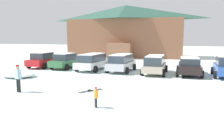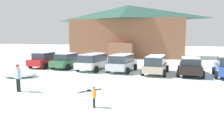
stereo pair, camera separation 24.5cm
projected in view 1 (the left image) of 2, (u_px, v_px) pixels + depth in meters
ground at (40, 126)px, 8.11m from camera, size 160.00×160.00×0.00m
ski_lodge at (126, 31)px, 37.41m from camera, size 19.70×9.69×8.68m
parked_red_sedan at (43, 60)px, 24.01m from camera, size 2.29×4.40×1.67m
parked_green_coupe at (66, 61)px, 23.13m from camera, size 2.16×4.25×1.62m
parked_white_suv at (92, 61)px, 21.89m from camera, size 2.30×4.75×1.66m
parked_silver_wagon at (121, 62)px, 20.96m from camera, size 2.22×4.36×1.67m
parked_beige_suv at (155, 64)px, 19.74m from camera, size 2.12×4.60×1.65m
parked_black_sedan at (189, 66)px, 19.10m from camera, size 2.25×4.54×1.56m
skier_child_in_orange_jacket at (96, 96)px, 10.19m from camera, size 0.28×0.28×0.99m
skier_adult_in_blue_parka at (18, 77)px, 13.05m from camera, size 0.59×0.35×1.67m
pair_of_skis at (91, 91)px, 13.44m from camera, size 1.18×1.56×0.08m
plowed_snow_pile at (18, 74)px, 18.10m from camera, size 2.87×2.29×0.51m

